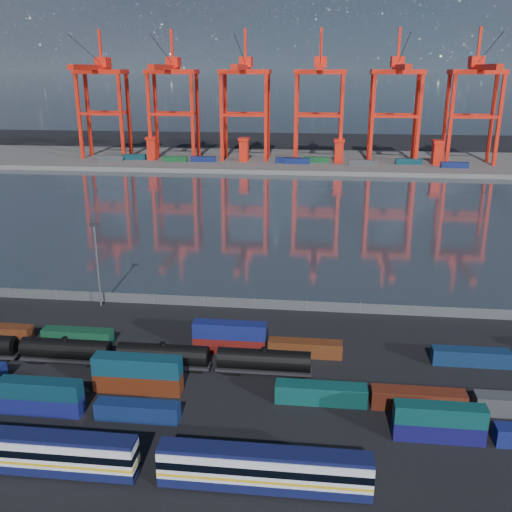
# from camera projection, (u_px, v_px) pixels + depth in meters

# --- Properties ---
(ground) EXTENTS (700.00, 700.00, 0.00)m
(ground) POSITION_uv_depth(u_px,v_px,m) (233.00, 384.00, 83.39)
(ground) COLOR black
(ground) RESTS_ON ground
(harbor_water) EXTENTS (700.00, 700.00, 0.00)m
(harbor_water) POSITION_uv_depth(u_px,v_px,m) (282.00, 213.00, 182.56)
(harbor_water) COLOR #2A333C
(harbor_water) RESTS_ON ground
(far_quay) EXTENTS (700.00, 70.00, 2.00)m
(far_quay) POSITION_uv_depth(u_px,v_px,m) (297.00, 161.00, 281.41)
(far_quay) COLOR #514F4C
(far_quay) RESTS_ON ground
(distant_mountains) EXTENTS (2470.00, 1100.00, 520.00)m
(distant_mountains) POSITION_uv_depth(u_px,v_px,m) (346.00, 0.00, 1519.27)
(distant_mountains) COLOR #1E2630
(distant_mountains) RESTS_ON ground
(passenger_train) EXTENTS (75.33, 2.88, 4.94)m
(passenger_train) POSITION_uv_depth(u_px,v_px,m) (36.00, 453.00, 64.58)
(passenger_train) COLOR silver
(passenger_train) RESTS_ON ground
(container_row_south) EXTENTS (138.62, 2.26, 4.82)m
(container_row_south) POSITION_uv_depth(u_px,v_px,m) (225.00, 414.00, 73.35)
(container_row_south) COLOR #46474B
(container_row_south) RESTS_ON ground
(container_row_mid) EXTENTS (142.35, 2.56, 5.45)m
(container_row_mid) POSITION_uv_depth(u_px,v_px,m) (263.00, 387.00, 79.13)
(container_row_mid) COLOR #37393B
(container_row_mid) RESTS_ON ground
(container_row_north) EXTENTS (127.15, 2.40, 5.12)m
(container_row_north) POSITION_uv_depth(u_px,v_px,m) (262.00, 342.00, 91.88)
(container_row_north) COLOR navy
(container_row_north) RESTS_ON ground
(tanker_string) EXTENTS (91.99, 3.11, 4.45)m
(tanker_string) POSITION_uv_depth(u_px,v_px,m) (19.00, 348.00, 89.54)
(tanker_string) COLOR black
(tanker_string) RESTS_ON ground
(waterfront_fence) EXTENTS (160.12, 0.12, 2.20)m
(waterfront_fence) POSITION_uv_depth(u_px,v_px,m) (255.00, 304.00, 109.53)
(waterfront_fence) COLOR #595B5E
(waterfront_fence) RESTS_ON ground
(yard_light_mast) EXTENTS (1.60, 0.40, 16.60)m
(yard_light_mast) POSITION_uv_depth(u_px,v_px,m) (97.00, 260.00, 108.27)
(yard_light_mast) COLOR slate
(yard_light_mast) RESTS_ON ground
(gantry_cranes) EXTENTS (198.88, 45.85, 62.09)m
(gantry_cranes) POSITION_uv_depth(u_px,v_px,m) (282.00, 83.00, 264.42)
(gantry_cranes) COLOR red
(gantry_cranes) RESTS_ON ground
(quay_containers) EXTENTS (172.58, 10.99, 2.60)m
(quay_containers) POSITION_uv_depth(u_px,v_px,m) (272.00, 160.00, 268.14)
(quay_containers) COLOR navy
(quay_containers) RESTS_ON far_quay
(straddle_carriers) EXTENTS (140.00, 7.00, 11.10)m
(straddle_carriers) POSITION_uv_depth(u_px,v_px,m) (291.00, 150.00, 270.12)
(straddle_carriers) COLOR red
(straddle_carriers) RESTS_ON far_quay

